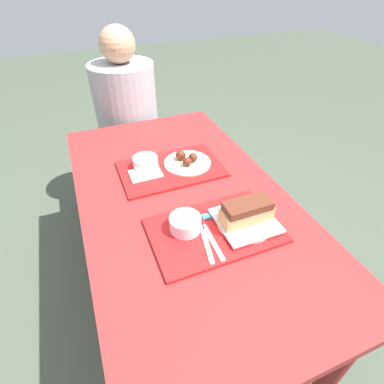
# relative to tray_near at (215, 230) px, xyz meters

# --- Properties ---
(ground_plane) EXTENTS (12.00, 12.00, 0.00)m
(ground_plane) POSITION_rel_tray_near_xyz_m (-0.03, 0.23, -0.75)
(ground_plane) COLOR #424C3D
(picnic_table) EXTENTS (0.82, 1.50, 0.74)m
(picnic_table) POSITION_rel_tray_near_xyz_m (-0.03, 0.23, -0.11)
(picnic_table) COLOR maroon
(picnic_table) RESTS_ON ground_plane
(picnic_bench_far) EXTENTS (0.78, 0.28, 0.48)m
(picnic_bench_far) POSITION_rel_tray_near_xyz_m (-0.03, 1.20, -0.35)
(picnic_bench_far) COLOR maroon
(picnic_bench_far) RESTS_ON ground_plane
(tray_near) EXTENTS (0.46, 0.30, 0.01)m
(tray_near) POSITION_rel_tray_near_xyz_m (0.00, 0.00, 0.00)
(tray_near) COLOR red
(tray_near) RESTS_ON picnic_table
(tray_far) EXTENTS (0.46, 0.30, 0.01)m
(tray_far) POSITION_rel_tray_near_xyz_m (-0.02, 0.43, 0.00)
(tray_far) COLOR red
(tray_far) RESTS_ON picnic_table
(bowl_coleslaw_near) EXTENTS (0.11, 0.11, 0.05)m
(bowl_coleslaw_near) POSITION_rel_tray_near_xyz_m (-0.10, 0.04, 0.04)
(bowl_coleslaw_near) COLOR silver
(bowl_coleslaw_near) RESTS_ON tray_near
(brisket_sandwich_plate) EXTENTS (0.21, 0.21, 0.10)m
(brisket_sandwich_plate) POSITION_rel_tray_near_xyz_m (0.12, -0.01, 0.04)
(brisket_sandwich_plate) COLOR beige
(brisket_sandwich_plate) RESTS_ON tray_near
(plastic_fork_near) EXTENTS (0.05, 0.17, 0.00)m
(plastic_fork_near) POSITION_rel_tray_near_xyz_m (-0.06, -0.06, 0.01)
(plastic_fork_near) COLOR white
(plastic_fork_near) RESTS_ON tray_near
(plastic_knife_near) EXTENTS (0.02, 0.17, 0.00)m
(plastic_knife_near) POSITION_rel_tray_near_xyz_m (-0.04, -0.06, 0.01)
(plastic_knife_near) COLOR white
(plastic_knife_near) RESTS_ON tray_near
(condiment_packet) EXTENTS (0.04, 0.03, 0.01)m
(condiment_packet) POSITION_rel_tray_near_xyz_m (-0.00, 0.07, 0.01)
(condiment_packet) COLOR teal
(condiment_packet) RESTS_ON tray_near
(bowl_coleslaw_far) EXTENTS (0.11, 0.11, 0.05)m
(bowl_coleslaw_far) POSITION_rel_tray_near_xyz_m (-0.12, 0.47, 0.04)
(bowl_coleslaw_far) COLOR silver
(bowl_coleslaw_far) RESTS_ON tray_far
(wings_plate_far) EXTENTS (0.22, 0.22, 0.06)m
(wings_plate_far) POSITION_rel_tray_near_xyz_m (0.06, 0.44, 0.02)
(wings_plate_far) COLOR beige
(wings_plate_far) RESTS_ON tray_far
(napkin_far) EXTENTS (0.14, 0.10, 0.01)m
(napkin_far) POSITION_rel_tray_near_xyz_m (-0.14, 0.42, 0.01)
(napkin_far) COLOR white
(napkin_far) RESTS_ON tray_far
(person_seated_across) EXTENTS (0.39, 0.39, 0.74)m
(person_seated_across) POSITION_rel_tray_near_xyz_m (-0.06, 1.20, 0.04)
(person_seated_across) COLOR #9E9EA3
(person_seated_across) RESTS_ON picnic_bench_far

